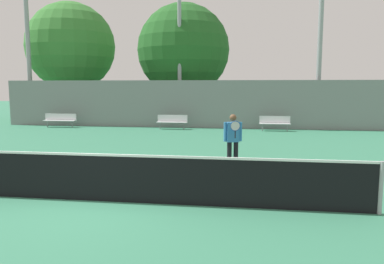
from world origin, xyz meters
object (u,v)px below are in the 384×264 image
Objects in this scene: bench_courtside_far at (172,121)px; tree_green_tall at (71,47)px; bench_adjacent_court at (60,119)px; light_pole_center_back at (320,41)px; tree_green_broad at (183,50)px; light_pole_near_left at (28,45)px; bench_courtside_near at (275,122)px; light_pole_far_right at (179,17)px; tennis_net at (98,177)px; tennis_player at (233,139)px.

tree_green_tall reaches higher than bench_courtside_far.
light_pole_center_back reaches higher than bench_adjacent_court.
light_pole_near_left is at bearing -163.39° from tree_green_broad.
light_pole_far_right is at bearing 161.63° from bench_courtside_near.
light_pole_near_left reaches higher than tree_green_broad.
light_pole_near_left is at bearing 173.54° from bench_courtside_near.
bench_adjacent_court is 9.58m from tree_green_broad.
tennis_net is at bearing -54.60° from light_pole_near_left.
light_pole_near_left is (-14.03, 12.21, 4.28)m from tennis_player.
tree_green_broad is at bearing 88.96° from tennis_player.
bench_courtside_near is 13.03m from bench_adjacent_court.
bench_adjacent_court is (-7.08, 0.00, 0.00)m from bench_courtside_far.
bench_courtside_near is 5.95m from bench_courtside_far.
light_pole_near_left is 10.30m from light_pole_far_right.
tennis_player is 11.13m from bench_courtside_far.
tree_green_tall is at bearing 158.22° from light_pole_far_right.
tennis_net is at bearing -86.24° from tree_green_broad.
bench_courtside_far is at bearing -31.94° from tree_green_tall.
light_pole_far_right is 8.60m from light_pole_center_back.
light_pole_center_back is (8.44, -0.32, -1.64)m from light_pole_far_right.
bench_adjacent_court is 7.64m from tree_green_tall.
tennis_net is 13.97m from bench_courtside_far.
tennis_net is 1.01× the size of light_pole_far_right.
tennis_net is 1.44× the size of tree_green_broad.
light_pole_near_left is at bearing 169.80° from bench_courtside_far.
light_pole_center_back is (18.62, -0.19, -0.10)m from light_pole_near_left.
bench_adjacent_court is 0.23× the size of tree_green_tall.
tennis_player is 0.19× the size of tree_green_tall.
tennis_net is 19.87m from light_pole_near_left.
bench_courtside_near is 8.96m from tree_green_broad.
light_pole_far_right is at bearing 91.25° from tennis_player.
light_pole_far_right is at bearing -21.78° from tree_green_tall.
bench_courtside_near is 0.19× the size of light_pole_near_left.
tennis_net reaches higher than bench_courtside_near.
tennis_player reaches higher than bench_courtside_far.
tree_green_broad is at bearing -4.85° from tree_green_tall.
tennis_player reaches higher than bench_courtside_near.
bench_courtside_near is 0.21× the size of tree_green_broad.
light_pole_near_left is at bearing -179.28° from light_pole_far_right.
tree_green_tall is (-8.86, 5.52, 4.97)m from bench_courtside_far.
bench_courtside_far is at bearing -169.23° from light_pole_center_back.
bench_courtside_near is at bearing -147.90° from light_pole_center_back.
light_pole_far_right reaches higher than tennis_player.
light_pole_near_left is at bearing 179.42° from light_pole_center_back.
light_pole_center_back is at bearing -20.02° from tree_green_broad.
tree_green_tall is at bearing 71.92° from light_pole_near_left.
light_pole_far_right is (0.11, 1.94, 6.29)m from bench_courtside_far.
light_pole_near_left is at bearing 148.80° from bench_adjacent_court.
bench_adjacent_court is (-13.03, 0.00, 0.00)m from bench_courtside_near.
tennis_net is 1.29× the size of light_pole_near_left.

